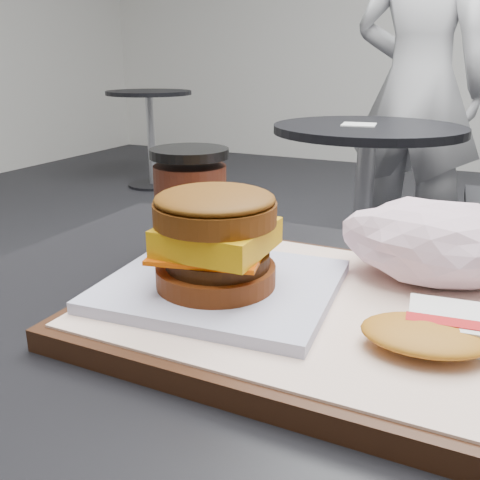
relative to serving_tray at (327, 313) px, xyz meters
name	(u,v)px	position (x,y,z in m)	size (l,w,h in m)	color
serving_tray	(327,313)	(0.00, 0.00, 0.00)	(0.38, 0.28, 0.02)	black
breakfast_sandwich	(218,250)	(-0.09, -0.02, 0.05)	(0.20, 0.19, 0.09)	silver
hash_brown	(452,331)	(0.10, -0.03, 0.02)	(0.13, 0.10, 0.02)	white
crumpled_wrapper	(434,241)	(0.07, 0.09, 0.05)	(0.16, 0.13, 0.07)	white
coffee_cup	(191,211)	(-0.17, 0.07, 0.05)	(0.08, 0.08, 0.12)	#421A0F
neighbor_table	(365,179)	(-0.32, 1.61, -0.23)	(0.70, 0.70, 0.75)	black
napkin	(359,125)	(-0.36, 1.60, -0.03)	(0.12, 0.12, 0.00)	white
patron	(417,87)	(-0.26, 2.27, 0.08)	(0.63, 0.41, 1.72)	silver
bg_table_mid	(150,115)	(-2.37, 3.16, -0.22)	(0.66, 0.66, 0.75)	black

